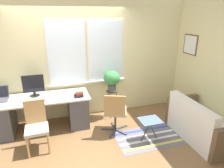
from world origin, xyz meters
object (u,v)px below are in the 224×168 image
(couch_loveseat, at_px, (200,125))
(plant_stand, at_px, (112,94))
(laptop, at_px, (0,97))
(book_stack, at_px, (79,94))
(mouse, at_px, (45,100))
(potted_plant, at_px, (112,79))
(desk_chair_wooden, at_px, (36,125))
(folding_stool, at_px, (150,122))
(office_chair_swivel, at_px, (115,111))
(monitor, at_px, (33,85))
(keyboard, at_px, (32,102))

(couch_loveseat, distance_m, plant_stand, 1.98)
(laptop, height_order, couch_loveseat, laptop)
(book_stack, relative_size, couch_loveseat, 0.13)
(mouse, distance_m, potted_plant, 1.52)
(desk_chair_wooden, bearing_deg, folding_stool, -12.73)
(couch_loveseat, bearing_deg, plant_stand, 45.64)
(office_chair_swivel, relative_size, folding_stool, 1.99)
(couch_loveseat, relative_size, plant_stand, 2.17)
(laptop, height_order, monitor, monitor)
(monitor, bearing_deg, couch_loveseat, -24.33)
(keyboard, bearing_deg, office_chair_swivel, -14.18)
(laptop, xyz_separation_m, folding_stool, (2.75, -1.16, -0.38))
(folding_stool, bearing_deg, desk_chair_wooden, 169.91)
(laptop, distance_m, plant_stand, 2.34)
(book_stack, height_order, desk_chair_wooden, desk_chair_wooden)
(laptop, relative_size, office_chair_swivel, 0.36)
(plant_stand, bearing_deg, keyboard, -170.47)
(book_stack, relative_size, office_chair_swivel, 0.22)
(monitor, height_order, couch_loveseat, monitor)
(folding_stool, bearing_deg, monitor, 150.89)
(plant_stand, bearing_deg, book_stack, -160.37)
(monitor, xyz_separation_m, couch_loveseat, (3.08, -1.39, -0.68))
(office_chair_swivel, bearing_deg, monitor, -3.14)
(keyboard, distance_m, desk_chair_wooden, 0.56)
(monitor, bearing_deg, folding_stool, -29.11)
(laptop, relative_size, desk_chair_wooden, 0.36)
(monitor, relative_size, couch_loveseat, 0.32)
(plant_stand, bearing_deg, desk_chair_wooden, -154.67)
(book_stack, bearing_deg, office_chair_swivel, -31.25)
(desk_chair_wooden, bearing_deg, book_stack, 27.63)
(laptop, relative_size, plant_stand, 0.49)
(couch_loveseat, relative_size, potted_plant, 3.01)
(book_stack, bearing_deg, keyboard, -179.84)
(monitor, bearing_deg, plant_stand, -0.82)
(keyboard, xyz_separation_m, office_chair_swivel, (1.57, -0.40, -0.26))
(monitor, bearing_deg, potted_plant, -0.82)
(office_chair_swivel, distance_m, potted_plant, 0.84)
(monitor, xyz_separation_m, potted_plant, (1.68, -0.02, -0.01))
(mouse, xyz_separation_m, office_chair_swivel, (1.34, -0.39, -0.27))
(office_chair_swivel, height_order, potted_plant, potted_plant)
(monitor, bearing_deg, office_chair_swivel, -24.68)
(mouse, relative_size, office_chair_swivel, 0.08)
(couch_loveseat, bearing_deg, keyboard, 70.82)
(monitor, distance_m, keyboard, 0.38)
(keyboard, distance_m, office_chair_swivel, 1.64)
(desk_chair_wooden, bearing_deg, keyboard, 95.36)
(monitor, bearing_deg, desk_chair_wooden, -87.22)
(keyboard, xyz_separation_m, desk_chair_wooden, (0.07, -0.49, -0.25))
(book_stack, xyz_separation_m, couch_loveseat, (2.20, -1.08, -0.50))
(mouse, bearing_deg, plant_stand, 11.12)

